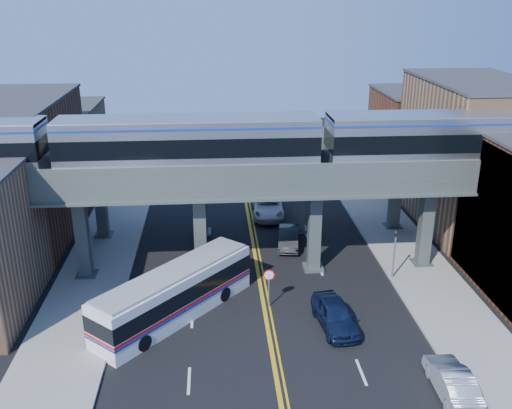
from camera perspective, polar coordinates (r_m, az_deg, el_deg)
ground at (r=34.14m, az=1.27°, el=-12.76°), size 120.00×120.00×0.00m
sidewalk_west at (r=43.54m, az=-15.39°, el=-5.65°), size 5.00×70.00×0.16m
sidewalk_east at (r=45.06m, az=14.75°, el=-4.66°), size 5.00×70.00×0.16m
building_west_b at (r=48.87m, az=-22.84°, el=3.17°), size 8.00×14.00×11.00m
building_west_c at (r=61.27m, az=-19.09°, el=5.47°), size 8.00×10.00×8.00m
building_east_b at (r=50.92m, az=20.71°, el=4.70°), size 8.00×14.00×12.00m
building_east_c at (r=62.90m, az=15.74°, el=6.67°), size 8.00×10.00×9.00m
mural_panel at (r=39.38m, az=22.30°, el=-1.89°), size 0.10×9.50×9.50m
elevated_viaduct_near at (r=38.52m, az=0.18°, el=1.96°), size 52.00×3.60×7.40m
elevated_viaduct_far at (r=45.19m, az=-0.53°, el=4.77°), size 52.00×3.60×7.40m
transit_train at (r=37.59m, az=-6.75°, el=6.11°), size 52.33×3.28×3.84m
stop_sign at (r=35.83m, az=1.30°, el=-7.76°), size 0.76×0.09×2.63m
traffic_signal at (r=40.00m, az=13.70°, el=-4.36°), size 0.15×0.18×4.10m
transit_bus at (r=35.35m, az=-8.09°, el=-8.85°), size 9.56×10.21×2.95m
car_lane_a at (r=34.63m, az=7.89°, el=-10.85°), size 2.45×4.97×1.63m
car_lane_b at (r=44.63m, az=3.27°, el=-3.33°), size 2.10×4.51×1.43m
car_lane_c at (r=50.66m, az=1.23°, el=-0.22°), size 3.07×5.96×1.61m
car_lane_d at (r=57.94m, az=2.82°, el=2.38°), size 2.04×4.97×1.44m
car_parked_curb at (r=30.94m, az=19.01°, el=-16.35°), size 1.67×4.51×1.47m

